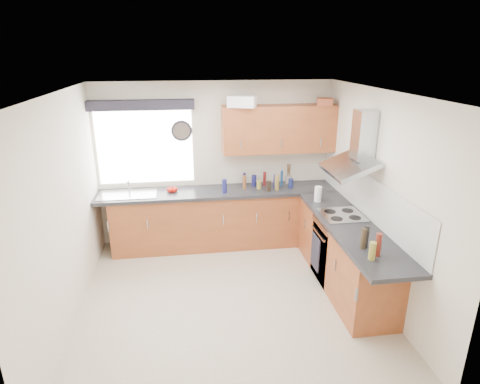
{
  "coord_description": "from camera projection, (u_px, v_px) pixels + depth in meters",
  "views": [
    {
      "loc": [
        -0.46,
        -4.22,
        2.91
      ],
      "look_at": [
        0.25,
        0.85,
        1.1
      ],
      "focal_mm": 30.0,
      "sensor_mm": 36.0,
      "label": 1
    }
  ],
  "objects": [
    {
      "name": "base_cab_right",
      "position": [
        344.0,
        254.0,
        5.17
      ],
      "size": [
        0.58,
        2.1,
        0.86
      ],
      "primitive_type": "cube",
      "color": "brown",
      "rests_on": "ground_plane"
    },
    {
      "name": "bottle_1",
      "position": [
        363.0,
        238.0,
        4.26
      ],
      "size": [
        0.06,
        0.06,
        0.23
      ],
      "primitive_type": "cylinder",
      "color": "#3C3021",
      "rests_on": "worktop_right"
    },
    {
      "name": "tomato_cluster",
      "position": [
        172.0,
        190.0,
        6.01
      ],
      "size": [
        0.16,
        0.16,
        0.06
      ],
      "primitive_type": null,
      "rotation": [
        0.0,
        0.0,
        -0.16
      ],
      "color": "#C10F06",
      "rests_on": "worktop_back"
    },
    {
      "name": "jar_10",
      "position": [
        282.0,
        178.0,
        6.22
      ],
      "size": [
        0.04,
        0.04,
        0.25
      ],
      "primitive_type": "cylinder",
      "color": "navy",
      "rests_on": "worktop_back"
    },
    {
      "name": "window_blind",
      "position": [
        141.0,
        105.0,
        5.69
      ],
      "size": [
        1.5,
        0.18,
        0.14
      ],
      "primitive_type": "cube",
      "color": "black",
      "rests_on": "wall_back"
    },
    {
      "name": "ceiling",
      "position": [
        228.0,
        93.0,
        4.14
      ],
      "size": [
        3.6,
        3.6,
        0.02
      ],
      "primitive_type": "cube",
      "color": "white",
      "rests_on": "wall_back"
    },
    {
      "name": "wall_front",
      "position": [
        257.0,
        296.0,
        2.87
      ],
      "size": [
        3.6,
        0.02,
        2.5
      ],
      "primitive_type": "cube",
      "color": "silver",
      "rests_on": "ground_plane"
    },
    {
      "name": "jar_8",
      "position": [
        224.0,
        186.0,
        5.94
      ],
      "size": [
        0.07,
        0.07,
        0.2
      ],
      "primitive_type": "cylinder",
      "color": "navy",
      "rests_on": "worktop_back"
    },
    {
      "name": "jar_1",
      "position": [
        244.0,
        179.0,
        6.28
      ],
      "size": [
        0.05,
        0.05,
        0.2
      ],
      "primitive_type": "cylinder",
      "color": "#1A1446",
      "rests_on": "worktop_back"
    },
    {
      "name": "worktop_right",
      "position": [
        351.0,
        227.0,
        4.87
      ],
      "size": [
        0.62,
        2.42,
        0.05
      ],
      "primitive_type": "cube",
      "color": "black",
      "rests_on": "base_cab_right"
    },
    {
      "name": "storage_box",
      "position": [
        325.0,
        102.0,
        5.87
      ],
      "size": [
        0.27,
        0.24,
        0.1
      ],
      "primitive_type": "cube",
      "rotation": [
        0.0,
        0.0,
        -0.28
      ],
      "color": "#A2482B",
      "rests_on": "upper_cabinets"
    },
    {
      "name": "kitchen_roll",
      "position": [
        318.0,
        194.0,
        5.59
      ],
      "size": [
        0.1,
        0.1,
        0.22
      ],
      "primitive_type": "cylinder",
      "rotation": [
        0.0,
        0.0,
        0.05
      ],
      "color": "white",
      "rests_on": "worktop_right"
    },
    {
      "name": "base_cab_back",
      "position": [
        212.0,
        220.0,
        6.22
      ],
      "size": [
        3.0,
        0.58,
        0.86
      ],
      "primitive_type": "cube",
      "color": "brown",
      "rests_on": "ground_plane"
    },
    {
      "name": "bottle_2",
      "position": [
        372.0,
        251.0,
        4.04
      ],
      "size": [
        0.07,
        0.07,
        0.19
      ],
      "primitive_type": "cylinder",
      "color": "olive",
      "rests_on": "worktop_right"
    },
    {
      "name": "worktop_back",
      "position": [
        218.0,
        192.0,
        6.08
      ],
      "size": [
        3.6,
        0.62,
        0.05
      ],
      "primitive_type": "cube",
      "color": "black",
      "rests_on": "base_cab_back"
    },
    {
      "name": "wall_clock",
      "position": [
        182.0,
        131.0,
        5.97
      ],
      "size": [
        0.31,
        0.04,
        0.31
      ],
      "primitive_type": "cylinder",
      "rotation": [
        1.57,
        0.0,
        0.0
      ],
      "color": "black",
      "rests_on": "wall_back"
    },
    {
      "name": "wall_right",
      "position": [
        378.0,
        198.0,
        4.79
      ],
      "size": [
        0.02,
        3.6,
        2.5
      ],
      "primitive_type": "cube",
      "color": "silver",
      "rests_on": "ground_plane"
    },
    {
      "name": "splashback",
      "position": [
        366.0,
        195.0,
        5.09
      ],
      "size": [
        0.01,
        3.0,
        0.54
      ],
      "primitive_type": "cube",
      "color": "white",
      "rests_on": "wall_right"
    },
    {
      "name": "wall_back",
      "position": [
        216.0,
        164.0,
        6.23
      ],
      "size": [
        3.6,
        0.02,
        2.5
      ],
      "primitive_type": "cube",
      "color": "silver",
      "rests_on": "ground_plane"
    },
    {
      "name": "jar_2",
      "position": [
        277.0,
        183.0,
        6.06
      ],
      "size": [
        0.06,
        0.06,
        0.23
      ],
      "primitive_type": "cylinder",
      "color": "olive",
      "rests_on": "worktop_back"
    },
    {
      "name": "window",
      "position": [
        145.0,
        147.0,
        5.99
      ],
      "size": [
        1.4,
        0.02,
        1.1
      ],
      "primitive_type": "cube",
      "color": "white",
      "rests_on": "wall_back"
    },
    {
      "name": "hob_plate",
      "position": [
        342.0,
        215.0,
        5.14
      ],
      "size": [
        0.52,
        0.52,
        0.01
      ],
      "primitive_type": "cube",
      "color": "#ABB1B8",
      "rests_on": "worktop_right"
    },
    {
      "name": "bottle_0",
      "position": [
        378.0,
        245.0,
        4.1
      ],
      "size": [
        0.06,
        0.06,
        0.25
      ],
      "primitive_type": "cylinder",
      "color": "maroon",
      "rests_on": "worktop_right"
    },
    {
      "name": "bottle_3",
      "position": [
        366.0,
        237.0,
        4.28
      ],
      "size": [
        0.06,
        0.06,
        0.25
      ],
      "primitive_type": "cylinder",
      "color": "black",
      "rests_on": "worktop_right"
    },
    {
      "name": "jar_7",
      "position": [
        254.0,
        180.0,
        6.26
      ],
      "size": [
        0.08,
        0.08,
        0.17
      ],
      "primitive_type": "cylinder",
      "color": "navy",
      "rests_on": "worktop_back"
    },
    {
      "name": "wall_left",
      "position": [
        63.0,
        214.0,
        4.32
      ],
      "size": [
        0.02,
        3.6,
        2.5
      ],
      "primitive_type": "cube",
      "color": "silver",
      "rests_on": "ground_plane"
    },
    {
      "name": "jar_6",
      "position": [
        275.0,
        181.0,
        6.14
      ],
      "size": [
        0.06,
        0.06,
        0.22
      ],
      "primitive_type": "cylinder",
      "color": "navy",
      "rests_on": "worktop_back"
    },
    {
      "name": "base_cab_corner",
      "position": [
        311.0,
        214.0,
        6.43
      ],
      "size": [
        0.6,
        0.6,
        0.86
      ],
      "primitive_type": "cube",
      "color": "brown",
      "rests_on": "ground_plane"
    },
    {
      "name": "jar_5",
      "position": [
        244.0,
        182.0,
        6.09
      ],
      "size": [
        0.05,
        0.05,
        0.21
      ],
      "primitive_type": "cylinder",
      "color": "brown",
      "rests_on": "worktop_back"
    },
    {
      "name": "ground_plane",
      "position": [
        230.0,
        299.0,
        4.97
      ],
      "size": [
        3.6,
        3.6,
        0.0
      ],
      "primitive_type": "plane",
      "color": "beige"
    },
    {
      "name": "extractor_hood",
      "position": [
        356.0,
        150.0,
        4.87
      ],
      "size": [
        0.52,
        0.78,
        0.66
      ],
      "primitive_type": null,
      "color": "#ABB1B8",
      "rests_on": "wall_right"
    },
    {
      "name": "jar_0",
      "position": [
        259.0,
        185.0,
        6.12
      ],
      "size": [
        0.07,
        0.07,
        0.13
      ],
      "primitive_type": "cylinder",
      "color": "olive",
      "rests_on": "worktop_back"
    },
    {
      "name": "oven",
      "position": [
        339.0,
        249.0,
        5.31
      ],
      "size": [
        0.56,
        0.58,
        0.85
      ],
      "primitive_type": "cube",
      "color": "black",
      "rests_on": "ground_plane"
    },
    {
      "name": "jar_9",
      "position": [
        291.0,
        183.0,
        6.16
      ],
      "size": [
        0.07,
        0.07,
        0.15
      ],
      "primitive_type": "cylinder",
      "color": "navy",
      "rests_on": "worktop_back"
    },
    {
      "name": "sink",
      "position": [
        127.0,
        192.0,
        5.88
      ],
      "size": [
        0.84,
        0.46,
        0.1
      ],
      "primitive_type": null,
      "color": "#ABB1B8",
      "rests_on": "worktop_back"
    },
    {
      "name": "jar_3",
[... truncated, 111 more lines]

